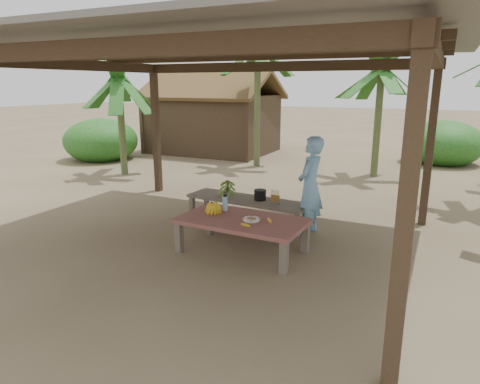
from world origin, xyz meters
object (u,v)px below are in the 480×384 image
at_px(woman, 310,186).
at_px(cooking_pot, 260,195).
at_px(bench, 248,202).
at_px(water_flask, 225,203).
at_px(ripe_banana_bunch, 212,207).
at_px(work_table, 242,223).
at_px(plate, 251,219).

bearing_deg(woman, cooking_pot, -87.46).
distance_m(bench, woman, 1.19).
height_order(water_flask, cooking_pot, water_flask).
bearing_deg(ripe_banana_bunch, woman, 41.83).
distance_m(ripe_banana_bunch, woman, 1.63).
height_order(water_flask, woman, woman).
xyz_separation_m(bench, woman, (1.12, -0.04, 0.40)).
relative_size(ripe_banana_bunch, cooking_pot, 1.44).
xyz_separation_m(work_table, plate, (0.15, -0.02, 0.08)).
bearing_deg(bench, plate, -58.45).
bearing_deg(work_table, water_flask, 148.96).
distance_m(work_table, water_flask, 0.53).
bearing_deg(ripe_banana_bunch, water_flask, 50.84).
distance_m(water_flask, cooking_pot, 0.98).
height_order(bench, water_flask, water_flask).
relative_size(ripe_banana_bunch, plate, 1.18).
bearing_deg(bench, work_table, -64.11).
bearing_deg(bench, water_flask, -81.96).
bearing_deg(woman, plate, -16.44).
bearing_deg(bench, cooking_pot, 8.17).
bearing_deg(plate, bench, 116.70).
bearing_deg(woman, work_table, -22.69).
bearing_deg(plate, woman, 67.47).
bearing_deg(plate, water_flask, 153.17).
bearing_deg(plate, cooking_pot, 107.49).
xyz_separation_m(bench, plate, (0.62, -1.24, 0.12)).
bearing_deg(work_table, woman, 63.33).
height_order(plate, cooking_pot, cooking_pot).
xyz_separation_m(bench, ripe_banana_bunch, (-0.09, -1.12, 0.19)).
height_order(work_table, cooking_pot, cooking_pot).
xyz_separation_m(bench, cooking_pot, (0.23, 0.01, 0.14)).
bearing_deg(work_table, bench, 113.15).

